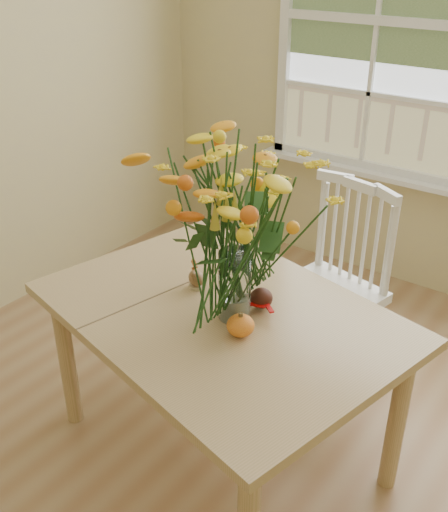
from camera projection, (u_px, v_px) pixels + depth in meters
The scene contains 6 objects.
dining_table at pixel (221, 329), 2.30m from camera, with size 1.51×1.22×0.71m.
windsor_chair at pixel (338, 275), 2.83m from camera, with size 0.53×0.51×0.97m.
flower_vase at pixel (235, 218), 2.03m from camera, with size 0.56×0.56×0.66m.
pumpkin at pixel (241, 326), 2.09m from camera, with size 0.10×0.10×0.08m, color #D95619.
turkey_figurine at pixel (196, 278), 2.38m from camera, with size 0.10×0.09×0.10m.
dark_gourd at pixel (261, 299), 2.24m from camera, with size 0.13×0.09×0.08m.
Camera 1 is at (0.85, -1.11, 1.96)m, focal length 42.00 mm.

